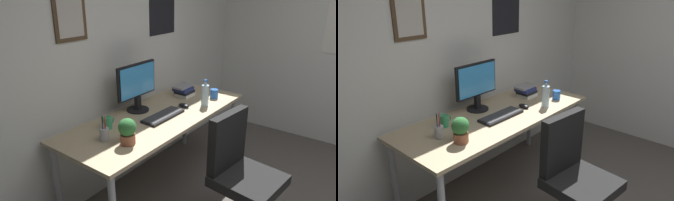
{
  "view_description": "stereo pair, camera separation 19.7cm",
  "coord_description": "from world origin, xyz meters",
  "views": [
    {
      "loc": [
        -1.85,
        0.09,
        1.83
      ],
      "look_at": [
        0.15,
        1.6,
        0.91
      ],
      "focal_mm": 33.76,
      "sensor_mm": 36.0,
      "label": 1
    },
    {
      "loc": [
        -1.73,
        -0.06,
        1.83
      ],
      "look_at": [
        0.15,
        1.6,
        0.91
      ],
      "focal_mm": 33.76,
      "sensor_mm": 36.0,
      "label": 2
    }
  ],
  "objects": [
    {
      "name": "wall_back",
      "position": [
        0.0,
        2.15,
        1.3
      ],
      "size": [
        4.4,
        0.1,
        2.6
      ],
      "color": "silver",
      "rests_on": "ground_plane"
    },
    {
      "name": "desk",
      "position": [
        0.15,
        1.7,
        0.69
      ],
      "size": [
        1.87,
        0.73,
        0.76
      ],
      "color": "tan",
      "rests_on": "ground_plane"
    },
    {
      "name": "office_chair",
      "position": [
        0.11,
        0.9,
        0.53
      ],
      "size": [
        0.57,
        0.57,
        0.95
      ],
      "color": "black",
      "rests_on": "ground_plane"
    },
    {
      "name": "monitor",
      "position": [
        0.11,
        1.91,
        1.0
      ],
      "size": [
        0.46,
        0.2,
        0.43
      ],
      "color": "black",
      "rests_on": "desk"
    },
    {
      "name": "keyboard",
      "position": [
        0.12,
        1.63,
        0.77
      ],
      "size": [
        0.43,
        0.15,
        0.03
      ],
      "color": "black",
      "rests_on": "desk"
    },
    {
      "name": "computer_mouse",
      "position": [
        0.42,
        1.62,
        0.78
      ],
      "size": [
        0.06,
        0.11,
        0.04
      ],
      "color": "black",
      "rests_on": "desk"
    },
    {
      "name": "water_bottle",
      "position": [
        0.58,
        1.49,
        0.86
      ],
      "size": [
        0.07,
        0.07,
        0.25
      ],
      "color": "silver",
      "rests_on": "desk"
    },
    {
      "name": "coffee_mug_near",
      "position": [
        0.82,
        1.53,
        0.8
      ],
      "size": [
        0.12,
        0.08,
        0.09
      ],
      "color": "#2659B2",
      "rests_on": "desk"
    },
    {
      "name": "coffee_mug_far",
      "position": [
        -0.32,
        1.85,
        0.81
      ],
      "size": [
        0.11,
        0.08,
        0.1
      ],
      "color": "#2D8C59",
      "rests_on": "desk"
    },
    {
      "name": "potted_plant",
      "position": [
        -0.42,
        1.54,
        0.86
      ],
      "size": [
        0.13,
        0.13,
        0.19
      ],
      "color": "brown",
      "rests_on": "desk"
    },
    {
      "name": "pen_cup",
      "position": [
        -0.48,
        1.71,
        0.81
      ],
      "size": [
        0.07,
        0.07,
        0.2
      ],
      "color": "#9EA0A5",
      "rests_on": "desk"
    },
    {
      "name": "book_stack_left",
      "position": [
        0.69,
        1.8,
        0.82
      ],
      "size": [
        0.21,
        0.16,
        0.11
      ],
      "color": "silver",
      "rests_on": "desk"
    }
  ]
}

